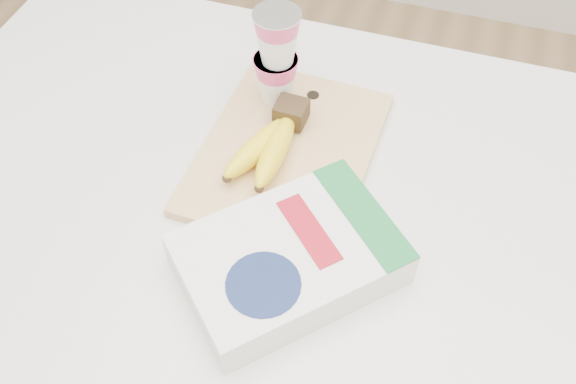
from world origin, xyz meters
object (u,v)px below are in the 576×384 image
object	(u,v)px
yogurt_stack	(277,56)
cereal_box	(289,259)
bananas	(271,143)
table	(299,362)
cutting_board	(287,152)

from	to	relation	value
yogurt_stack	cereal_box	xyz separation A→B (m)	(0.11, -0.29, -0.08)
bananas	cereal_box	world-z (taller)	bananas
table	yogurt_stack	xyz separation A→B (m)	(-0.11, 0.20, 0.61)
cereal_box	table	bearing A→B (deg)	138.63
yogurt_stack	cereal_box	size ratio (longest dim) A/B	0.51
bananas	cereal_box	size ratio (longest dim) A/B	0.57
bananas	cereal_box	xyz separation A→B (m)	(0.09, -0.18, -0.01)
table	yogurt_stack	bearing A→B (deg)	117.91
bananas	table	bearing A→B (deg)	-48.32
cereal_box	cutting_board	bearing A→B (deg)	152.67
cereal_box	yogurt_stack	bearing A→B (deg)	155.40
bananas	yogurt_stack	size ratio (longest dim) A/B	1.12
table	yogurt_stack	world-z (taller)	yogurt_stack
table	bananas	bearing A→B (deg)	131.68
bananas	cereal_box	bearing A→B (deg)	-64.23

